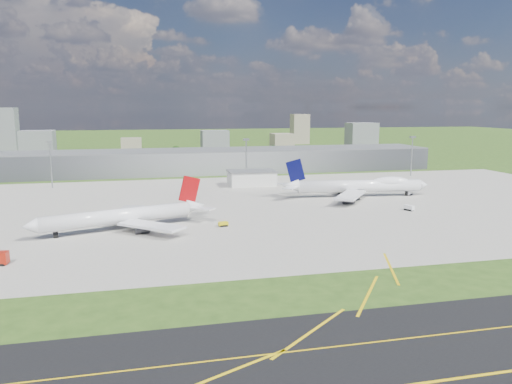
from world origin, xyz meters
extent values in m
plane|color=#2C4B17|center=(0.00, 150.00, 0.00)|extent=(1400.00, 1400.00, 0.00)
cube|color=black|center=(0.00, -110.00, 0.03)|extent=(1400.00, 60.00, 0.06)
cube|color=gray|center=(10.00, 40.00, 0.04)|extent=(360.00, 190.00, 0.08)
cube|color=gray|center=(0.00, 165.00, 7.50)|extent=(300.00, 42.00, 15.00)
cube|color=silver|center=(10.00, 100.00, 4.00)|extent=(26.00, 16.00, 8.00)
cylinder|color=gray|center=(-100.00, 115.00, 12.50)|extent=(0.70, 0.70, 25.00)
cube|color=gray|center=(-100.00, 115.00, 25.30)|extent=(3.50, 2.00, 1.20)
cylinder|color=gray|center=(10.00, 115.00, 12.50)|extent=(0.70, 0.70, 25.00)
cube|color=gray|center=(10.00, 115.00, 25.30)|extent=(3.50, 2.00, 1.20)
cylinder|color=gray|center=(120.00, 115.00, 12.50)|extent=(0.70, 0.70, 25.00)
cube|color=gray|center=(120.00, 115.00, 25.30)|extent=(3.50, 2.00, 1.20)
cylinder|color=white|center=(-60.75, 7.30, 5.14)|extent=(53.25, 22.43, 5.61)
cone|color=white|center=(-88.72, -1.99, 5.14)|extent=(6.21, 6.80, 5.61)
cone|color=white|center=(-31.46, 17.03, 5.89)|extent=(8.87, 7.69, 5.61)
cube|color=maroon|center=(-62.53, 6.71, 3.40)|extent=(42.94, 16.21, 1.22)
cube|color=white|center=(-49.00, -2.85, 3.46)|extent=(23.77, 22.45, 0.84)
cube|color=white|center=(-57.41, 22.46, 3.46)|extent=(13.15, 25.52, 0.84)
cube|color=#99080C|center=(-33.68, 16.29, 12.63)|extent=(8.99, 3.38, 11.30)
cylinder|color=#38383D|center=(-52.28, -0.23, 1.68)|extent=(5.83, 4.46, 2.99)
cylinder|color=#38383D|center=(-58.47, 18.41, 1.68)|extent=(5.83, 4.46, 2.99)
cube|color=black|center=(-54.10, 5.08, 1.17)|extent=(1.77, 1.54, 2.34)
cube|color=black|center=(-56.76, 13.06, 1.17)|extent=(1.77, 1.54, 2.34)
cube|color=black|center=(-81.17, 0.52, 1.17)|extent=(1.77, 1.54, 2.34)
cylinder|color=white|center=(54.10, 51.15, 5.48)|extent=(62.09, 13.63, 6.18)
cone|color=white|center=(87.24, 47.10, 5.48)|extent=(5.70, 6.74, 6.18)
cone|color=white|center=(19.47, 55.38, 6.28)|extent=(8.66, 7.10, 6.18)
cube|color=#1D3CA0|center=(56.08, 50.91, 3.57)|extent=(50.60, 8.66, 1.30)
ellipsoid|color=white|center=(70.05, 49.20, 7.34)|extent=(20.38, 8.53, 5.56)
cube|color=white|center=(47.05, 67.25, 3.69)|extent=(19.13, 29.10, 0.90)
cube|color=white|center=(43.38, 37.21, 3.69)|extent=(23.89, 27.61, 0.90)
cube|color=#070939|center=(21.94, 55.08, 13.55)|extent=(9.92, 1.70, 12.04)
cylinder|color=#38383D|center=(50.04, 60.68, 1.79)|extent=(5.83, 3.83, 3.19)
cylinder|color=#38383D|center=(45.54, 71.27, 1.79)|extent=(5.83, 3.83, 3.19)
cylinder|color=#38383D|center=(47.87, 42.87, 1.79)|extent=(5.83, 3.83, 3.19)
cylinder|color=#38383D|center=(40.95, 33.68, 1.79)|extent=(5.83, 3.83, 3.19)
cube|color=black|center=(48.71, 56.33, 1.25)|extent=(1.73, 1.38, 2.49)
cube|color=black|center=(47.62, 47.42, 1.25)|extent=(1.73, 1.38, 2.49)
cube|color=black|center=(78.83, 48.13, 1.25)|extent=(1.73, 1.38, 2.49)
cube|color=yellow|center=(-22.51, 4.14, 1.14)|extent=(3.81, 2.55, 1.41)
cube|color=black|center=(-22.51, 4.14, 0.43)|extent=(3.30, 2.57, 0.70)
cube|color=white|center=(60.84, 14.78, 1.41)|extent=(3.61, 4.88, 1.97)
cube|color=black|center=(60.84, 14.78, 0.43)|extent=(3.42, 4.31, 0.70)
cube|color=silver|center=(80.72, 49.26, 1.49)|extent=(5.12, 4.66, 2.11)
cube|color=black|center=(80.72, 49.26, 0.43)|extent=(4.63, 4.31, 0.70)
cube|color=slate|center=(-140.00, 300.00, 12.00)|extent=(28.00, 22.00, 24.00)
cube|color=gray|center=(-60.00, 340.00, 7.00)|extent=(20.00, 18.00, 14.00)
cube|color=slate|center=(20.00, 310.00, 11.00)|extent=(26.00, 20.00, 22.00)
cube|color=gray|center=(100.00, 350.00, 8.00)|extent=(22.00, 24.00, 16.00)
cube|color=slate|center=(180.00, 320.00, 14.00)|extent=(30.00, 22.00, 28.00)
cube|color=slate|center=(-180.00, 360.00, 22.00)|extent=(22.00, 20.00, 44.00)
cube|color=gray|center=(140.00, 410.00, 18.00)|extent=(20.00, 18.00, 36.00)
cylinder|color=#382314|center=(-110.00, 265.00, 1.50)|extent=(0.70, 0.70, 3.00)
sphere|color=black|center=(-110.00, 265.00, 4.88)|extent=(6.75, 6.75, 6.75)
cylinder|color=#382314|center=(-20.00, 280.00, 1.80)|extent=(0.70, 0.70, 3.60)
sphere|color=black|center=(-20.00, 280.00, 5.85)|extent=(8.10, 8.10, 8.10)
cylinder|color=#382314|center=(70.00, 275.00, 1.70)|extent=(0.70, 0.70, 3.40)
sphere|color=black|center=(70.00, 275.00, 5.53)|extent=(7.65, 7.65, 7.65)
cylinder|color=#382314|center=(160.00, 285.00, 1.40)|extent=(0.70, 0.70, 2.80)
sphere|color=black|center=(160.00, 285.00, 4.55)|extent=(6.30, 6.30, 6.30)
camera|label=1|loc=(-52.01, -176.42, 44.29)|focal=35.00mm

